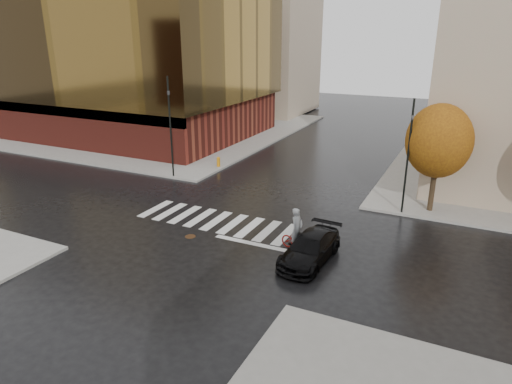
# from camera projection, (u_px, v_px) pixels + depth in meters

# --- Properties ---
(ground) EXTENTS (120.00, 120.00, 0.00)m
(ground) POSITION_uv_depth(u_px,v_px,m) (228.00, 227.00, 25.87)
(ground) COLOR black
(ground) RESTS_ON ground
(sidewalk_nw) EXTENTS (30.00, 30.00, 0.15)m
(sidewalk_nw) POSITION_uv_depth(u_px,v_px,m) (158.00, 128.00, 52.31)
(sidewalk_nw) COLOR gray
(sidewalk_nw) RESTS_ON ground
(crosswalk) EXTENTS (12.00, 3.00, 0.01)m
(crosswalk) POSITION_uv_depth(u_px,v_px,m) (233.00, 224.00, 26.29)
(crosswalk) COLOR silver
(crosswalk) RESTS_ON ground
(office_glass) EXTENTS (27.00, 19.00, 16.00)m
(office_glass) POSITION_uv_depth(u_px,v_px,m) (126.00, 54.00, 47.44)
(office_glass) COLOR maroon
(office_glass) RESTS_ON sidewalk_nw
(building_nw_far) EXTENTS (14.00, 12.00, 20.00)m
(building_nw_far) POSITION_uv_depth(u_px,v_px,m) (258.00, 34.00, 60.47)
(building_nw_far) COLOR tan
(building_nw_far) RESTS_ON sidewalk_nw
(tree_ne_a) EXTENTS (3.80, 3.80, 6.50)m
(tree_ne_a) POSITION_uv_depth(u_px,v_px,m) (439.00, 141.00, 26.55)
(tree_ne_a) COLOR black
(tree_ne_a) RESTS_ON sidewalk_ne
(sedan) EXTENTS (2.15, 4.71, 1.34)m
(sedan) POSITION_uv_depth(u_px,v_px,m) (310.00, 248.00, 21.86)
(sedan) COLOR black
(sedan) RESTS_ON ground
(cyclist) EXTENTS (2.09, 1.09, 2.26)m
(cyclist) POSITION_uv_depth(u_px,v_px,m) (298.00, 236.00, 22.89)
(cyclist) COLOR maroon
(cyclist) RESTS_ON ground
(traffic_light_nw) EXTENTS (0.23, 0.21, 7.37)m
(traffic_light_nw) POSITION_uv_depth(u_px,v_px,m) (170.00, 121.00, 33.18)
(traffic_light_nw) COLOR black
(traffic_light_nw) RESTS_ON sidewalk_nw
(traffic_light_ne) EXTENTS (0.15, 0.18, 6.83)m
(traffic_light_ne) POSITION_uv_depth(u_px,v_px,m) (409.00, 150.00, 26.38)
(traffic_light_ne) COLOR black
(traffic_light_ne) RESTS_ON sidewalk_ne
(fire_hydrant) EXTENTS (0.29, 0.29, 0.81)m
(fire_hydrant) POSITION_uv_depth(u_px,v_px,m) (218.00, 161.00, 36.83)
(fire_hydrant) COLOR #C7780B
(fire_hydrant) RESTS_ON sidewalk_nw
(manhole) EXTENTS (0.74, 0.74, 0.01)m
(manhole) POSITION_uv_depth(u_px,v_px,m) (190.00, 236.00, 24.69)
(manhole) COLOR #50341C
(manhole) RESTS_ON ground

